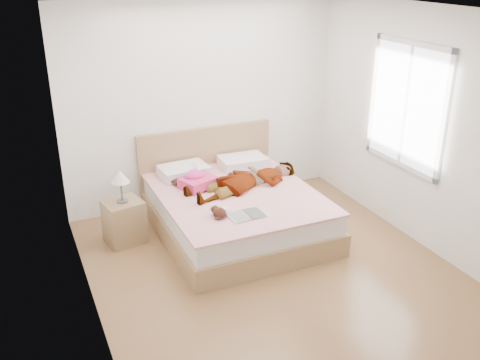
{
  "coord_description": "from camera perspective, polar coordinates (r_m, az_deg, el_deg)",
  "views": [
    {
      "loc": [
        -2.25,
        -4.22,
        3.04
      ],
      "look_at": [
        0.0,
        0.85,
        0.7
      ],
      "focal_mm": 40.0,
      "sensor_mm": 36.0,
      "label": 1
    }
  ],
  "objects": [
    {
      "name": "woman",
      "position": [
        6.33,
        0.6,
        0.33
      ],
      "size": [
        1.61,
        0.89,
        0.21
      ],
      "primitive_type": "imported",
      "rotation": [
        0.0,
        0.0,
        -1.35
      ],
      "color": "white",
      "rests_on": "bed"
    },
    {
      "name": "room_shell",
      "position": [
        6.24,
        17.35,
        7.56
      ],
      "size": [
        4.0,
        4.0,
        4.0
      ],
      "color": "white",
      "rests_on": "ground"
    },
    {
      "name": "phone",
      "position": [
        6.47,
        -4.9,
        1.56
      ],
      "size": [
        0.07,
        0.1,
        0.05
      ],
      "primitive_type": "cube",
      "rotation": [
        0.44,
        0.0,
        0.22
      ],
      "color": "silver",
      "rests_on": "bed"
    },
    {
      "name": "plush_toy",
      "position": [
        5.57,
        -2.3,
        -3.46
      ],
      "size": [
        0.17,
        0.22,
        0.11
      ],
      "color": "black",
      "rests_on": "bed"
    },
    {
      "name": "ground",
      "position": [
        5.66,
        3.54,
        -9.62
      ],
      "size": [
        4.0,
        4.0,
        0.0
      ],
      "primitive_type": "plane",
      "color": "#55301A",
      "rests_on": "ground"
    },
    {
      "name": "coffee_mug",
      "position": [
        5.61,
        -1.66,
        -3.42
      ],
      "size": [
        0.12,
        0.09,
        0.09
      ],
      "color": "white",
      "rests_on": "bed"
    },
    {
      "name": "magazine",
      "position": [
        5.62,
        0.78,
        -3.76
      ],
      "size": [
        0.4,
        0.27,
        0.02
      ],
      "color": "silver",
      "rests_on": "bed"
    },
    {
      "name": "towel",
      "position": [
        6.29,
        -4.55,
        -0.09
      ],
      "size": [
        0.48,
        0.43,
        0.21
      ],
      "color": "#FA437F",
      "rests_on": "bed"
    },
    {
      "name": "nightstand",
      "position": [
        6.2,
        -12.27,
        -4.02
      ],
      "size": [
        0.47,
        0.44,
        0.88
      ],
      "color": "brown",
      "rests_on": "ground"
    },
    {
      "name": "hair",
      "position": [
        6.55,
        -5.58,
        0.45
      ],
      "size": [
        0.65,
        0.72,
        0.09
      ],
      "primitive_type": "ellipsoid",
      "rotation": [
        0.0,
        0.0,
        -0.3
      ],
      "color": "black",
      "rests_on": "bed"
    },
    {
      "name": "bed",
      "position": [
        6.35,
        -0.68,
        -2.94
      ],
      "size": [
        1.8,
        2.08,
        1.0
      ],
      "color": "olive",
      "rests_on": "ground"
    }
  ]
}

